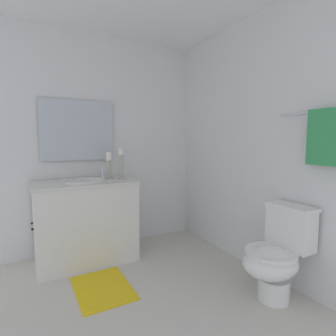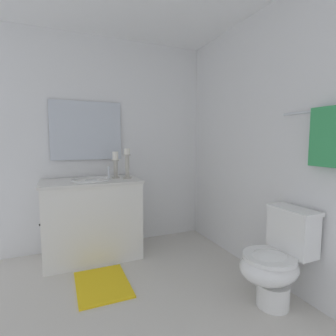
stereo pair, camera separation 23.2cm
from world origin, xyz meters
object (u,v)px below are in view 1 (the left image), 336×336
object	(u,v)px
candle_holder_short	(109,165)
bath_mat	(103,288)
candle_holder_tall	(121,163)
mirror	(78,130)
sink_basin	(85,185)
towel_bar	(329,111)
vanity_cabinet	(86,221)
toilet	(276,255)
towel_near_vanity	(326,137)

from	to	relation	value
candle_holder_short	bath_mat	world-z (taller)	candle_holder_short
candle_holder_tall	mirror	bearing A→B (deg)	-128.53
mirror	bath_mat	xyz separation A→B (m)	(0.91, -0.00, -1.37)
candle_holder_tall	sink_basin	bearing A→B (deg)	-94.33
mirror	candle_holder_tall	distance (m)	0.61
candle_holder_tall	towel_bar	world-z (taller)	towel_bar
candle_holder_short	bath_mat	size ratio (longest dim) A/B	0.49
vanity_cabinet	bath_mat	size ratio (longest dim) A/B	1.69
bath_mat	toilet	bearing A→B (deg)	55.53
candle_holder_short	towel_near_vanity	world-z (taller)	towel_near_vanity
towel_bar	mirror	bearing A→B (deg)	-144.03
candle_holder_short	towel_bar	world-z (taller)	towel_bar
candle_holder_tall	towel_near_vanity	distance (m)	1.91
vanity_cabinet	candle_holder_short	distance (m)	0.64
mirror	towel_bar	bearing A→B (deg)	35.97
toilet	towel_near_vanity	size ratio (longest dim) A/B	1.82
sink_basin	candle_holder_short	world-z (taller)	candle_holder_short
bath_mat	candle_holder_short	bearing A→B (deg)	157.77
mirror	toilet	world-z (taller)	mirror
candle_holder_tall	candle_holder_short	xyz separation A→B (m)	(-0.08, -0.11, -0.02)
vanity_cabinet	candle_holder_tall	xyz separation A→B (m)	(0.03, 0.39, 0.60)
towel_bar	toilet	bearing A→B (deg)	-133.75
mirror	toilet	bearing A→B (deg)	34.45
sink_basin	toilet	size ratio (longest dim) A/B	0.54
mirror	candle_holder_short	world-z (taller)	mirror
vanity_cabinet	towel_bar	world-z (taller)	towel_bar
vanity_cabinet	towel_bar	size ratio (longest dim) A/B	1.24
candle_holder_tall	towel_bar	bearing A→B (deg)	31.97
vanity_cabinet	towel_near_vanity	bearing A→B (deg)	39.97
vanity_cabinet	towel_near_vanity	size ratio (longest dim) A/B	2.47
toilet	towel_near_vanity	bearing A→B (deg)	43.83
sink_basin	candle_holder_short	bearing A→B (deg)	99.81
sink_basin	towel_bar	size ratio (longest dim) A/B	0.49
sink_basin	candle_holder_tall	world-z (taller)	candle_holder_tall
vanity_cabinet	towel_near_vanity	distance (m)	2.31
toilet	bath_mat	bearing A→B (deg)	-124.47
towel_bar	bath_mat	size ratio (longest dim) A/B	1.37
sink_basin	candle_holder_tall	bearing A→B (deg)	85.67
vanity_cabinet	towel_bar	distance (m)	2.40
towel_near_vanity	towel_bar	bearing A→B (deg)	90.00
toilet	bath_mat	size ratio (longest dim) A/B	1.25
mirror	towel_near_vanity	bearing A→B (deg)	35.61
towel_near_vanity	vanity_cabinet	bearing A→B (deg)	-140.03
towel_bar	towel_near_vanity	xyz separation A→B (m)	(0.00, -0.02, -0.19)
vanity_cabinet	toilet	distance (m)	1.85
bath_mat	candle_holder_tall	bearing A→B (deg)	146.90
sink_basin	toilet	xyz separation A→B (m)	(1.43, 1.17, -0.44)
candle_holder_short	vanity_cabinet	bearing A→B (deg)	-80.22
vanity_cabinet	mirror	size ratio (longest dim) A/B	1.30
towel_near_vanity	candle_holder_tall	bearing A→B (deg)	-148.50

